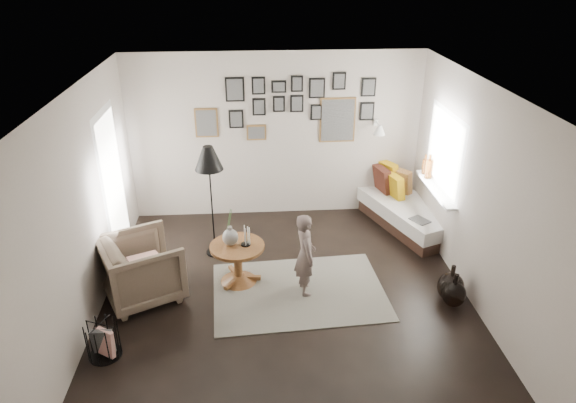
{
  "coord_description": "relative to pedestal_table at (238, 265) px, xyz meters",
  "views": [
    {
      "loc": [
        -0.36,
        -5.18,
        3.86
      ],
      "look_at": [
        0.05,
        0.5,
        1.1
      ],
      "focal_mm": 32.0,
      "sensor_mm": 36.0,
      "label": 1
    }
  ],
  "objects": [
    {
      "name": "armchair_cushion",
      "position": [
        -1.13,
        -0.18,
        0.23
      ],
      "size": [
        0.49,
        0.49,
        0.17
      ],
      "primitive_type": "cube",
      "rotation": [
        -0.21,
        0.0,
        0.42
      ],
      "color": "silver",
      "rests_on": "armchair"
    },
    {
      "name": "magazine_basket",
      "position": [
        -1.4,
        -1.27,
        -0.05
      ],
      "size": [
        0.43,
        0.43,
        0.41
      ],
      "rotation": [
        0.0,
        0.0,
        -0.4
      ],
      "color": "black",
      "rests_on": "ground"
    },
    {
      "name": "window_right",
      "position": [
        2.77,
        0.92,
        0.68
      ],
      "size": [
        0.15,
        1.32,
        1.3
      ],
      "color": "white",
      "rests_on": "wall_right"
    },
    {
      "name": "vase",
      "position": [
        -0.08,
        0.02,
        0.45
      ],
      "size": [
        0.2,
        0.2,
        0.5
      ],
      "color": "black",
      "rests_on": "pedestal_table"
    },
    {
      "name": "wall_sconce",
      "position": [
        2.15,
        1.71,
        1.21
      ],
      "size": [
        0.18,
        0.36,
        0.16
      ],
      "color": "white",
      "rests_on": "wall_back"
    },
    {
      "name": "daybed",
      "position": [
        2.6,
        1.38,
        0.01
      ],
      "size": [
        1.34,
        1.91,
        0.87
      ],
      "rotation": [
        0.0,
        0.0,
        0.36
      ],
      "color": "black",
      "rests_on": "ground"
    },
    {
      "name": "candles",
      "position": [
        0.11,
        0.0,
        0.42
      ],
      "size": [
        0.12,
        0.12,
        0.26
      ],
      "color": "black",
      "rests_on": "pedestal_table"
    },
    {
      "name": "gallery_wall",
      "position": [
        0.89,
        1.96,
        1.49
      ],
      "size": [
        2.74,
        0.03,
        1.08
      ],
      "color": "brown",
      "rests_on": "wall_back"
    },
    {
      "name": "wall_front",
      "position": [
        0.6,
        -2.83,
        1.05
      ],
      "size": [
        4.5,
        0.0,
        4.5
      ],
      "primitive_type": "plane",
      "rotation": [
        -1.57,
        0.0,
        0.0
      ],
      "color": "#B0A49A",
      "rests_on": "ground"
    },
    {
      "name": "door_left",
      "position": [
        -1.64,
        0.77,
        0.8
      ],
      "size": [
        0.0,
        2.14,
        2.14
      ],
      "color": "white",
      "rests_on": "wall_left"
    },
    {
      "name": "demijohn_small",
      "position": [
        2.6,
        -0.69,
        -0.09
      ],
      "size": [
        0.29,
        0.29,
        0.44
      ],
      "color": "black",
      "rests_on": "ground"
    },
    {
      "name": "wall_back",
      "position": [
        0.6,
        1.97,
        1.05
      ],
      "size": [
        4.5,
        0.0,
        4.5
      ],
      "primitive_type": "plane",
      "rotation": [
        1.57,
        0.0,
        0.0
      ],
      "color": "#B0A49A",
      "rests_on": "ground"
    },
    {
      "name": "ceiling",
      "position": [
        0.6,
        -0.43,
        2.35
      ],
      "size": [
        4.8,
        4.8,
        0.0
      ],
      "primitive_type": "plane",
      "rotation": [
        3.14,
        0.0,
        0.0
      ],
      "color": "white",
      "rests_on": "wall_back"
    },
    {
      "name": "rug",
      "position": [
        0.76,
        -0.28,
        -0.25
      ],
      "size": [
        2.23,
        1.63,
        0.01
      ],
      "primitive_type": "cube",
      "rotation": [
        0.0,
        0.0,
        0.06
      ],
      "color": "#BAB5A3",
      "rests_on": "ground"
    },
    {
      "name": "ground",
      "position": [
        0.6,
        -0.43,
        -0.25
      ],
      "size": [
        4.8,
        4.8,
        0.0
      ],
      "primitive_type": "plane",
      "color": "black",
      "rests_on": "ground"
    },
    {
      "name": "wall_left",
      "position": [
        -1.65,
        -0.43,
        1.05
      ],
      "size": [
        0.0,
        4.8,
        4.8
      ],
      "primitive_type": "plane",
      "rotation": [
        1.57,
        0.0,
        1.57
      ],
      "color": "#B0A49A",
      "rests_on": "ground"
    },
    {
      "name": "magazine_on_daybed",
      "position": [
        2.6,
        0.75,
        0.15
      ],
      "size": [
        0.3,
        0.33,
        0.01
      ],
      "primitive_type": "cube",
      "rotation": [
        0.0,
        0.0,
        0.53
      ],
      "color": "black",
      "rests_on": "daybed"
    },
    {
      "name": "pedestal_table",
      "position": [
        0.0,
        0.0,
        0.0
      ],
      "size": [
        0.69,
        0.69,
        0.55
      ],
      "rotation": [
        0.0,
        0.0,
        -0.36
      ],
      "color": "brown",
      "rests_on": "ground"
    },
    {
      "name": "armchair",
      "position": [
        -1.16,
        -0.23,
        0.15
      ],
      "size": [
        1.18,
        1.16,
        0.81
      ],
      "primitive_type": "imported",
      "rotation": [
        0.0,
        0.0,
        2.03
      ],
      "color": "brown",
      "rests_on": "ground"
    },
    {
      "name": "wall_right",
      "position": [
        2.85,
        -0.43,
        1.05
      ],
      "size": [
        0.0,
        4.8,
        4.8
      ],
      "primitive_type": "plane",
      "rotation": [
        1.57,
        0.0,
        -1.57
      ],
      "color": "#B0A49A",
      "rests_on": "ground"
    },
    {
      "name": "floor_lamp",
      "position": [
        -0.35,
        0.73,
        1.14
      ],
      "size": [
        0.38,
        0.38,
        1.61
      ],
      "rotation": [
        0.0,
        0.0,
        0.24
      ],
      "color": "black",
      "rests_on": "ground"
    },
    {
      "name": "demijohn_large",
      "position": [
        2.6,
        -0.57,
        -0.06
      ],
      "size": [
        0.32,
        0.32,
        0.49
      ],
      "color": "black",
      "rests_on": "ground"
    },
    {
      "name": "child",
      "position": [
        0.84,
        -0.28,
        0.29
      ],
      "size": [
        0.31,
        0.43,
        1.09
      ],
      "primitive_type": "imported",
      "rotation": [
        0.0,
        0.0,
        1.71
      ],
      "color": "#62524D",
      "rests_on": "ground"
    }
  ]
}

